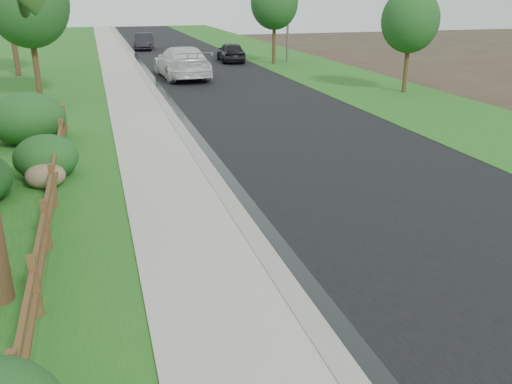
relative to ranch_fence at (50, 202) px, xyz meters
name	(u,v)px	position (x,y,z in m)	size (l,w,h in m)	color
road	(193,62)	(8.20, 28.60, -0.61)	(8.00, 90.00, 0.02)	black
curb	(135,63)	(4.00, 28.60, -0.56)	(0.40, 90.00, 0.12)	gray
wet_gutter	(140,63)	(4.35, 28.60, -0.60)	(0.50, 90.00, 0.00)	black
sidewalk	(116,64)	(2.70, 28.60, -0.57)	(2.20, 90.00, 0.10)	#ACA396
grass_strip	(88,65)	(0.80, 28.60, -0.59)	(1.60, 90.00, 0.06)	#195016
lawn_near	(8,68)	(-4.40, 28.60, -0.60)	(9.00, 90.00, 0.04)	#195016
verge_far	(283,58)	(15.10, 28.60, -0.60)	(6.00, 90.00, 0.04)	#195016
ranch_fence	(50,202)	(0.00, 0.00, 0.00)	(0.12, 16.92, 1.10)	#55371C
white_suv	(182,62)	(6.15, 20.87, 0.31)	(2.54, 6.25, 1.81)	silver
dark_car_mid	(231,52)	(10.80, 27.65, 0.10)	(1.65, 4.10, 1.40)	black
dark_car_far	(144,41)	(5.60, 38.50, 0.10)	(1.47, 4.22, 1.39)	black
boulder	(45,176)	(-0.30, 2.74, -0.28)	(1.02, 0.76, 0.68)	brown
shrub_c	(46,157)	(-0.30, 3.53, 0.00)	(1.70, 1.70, 1.23)	#184117
shrub_d	(26,118)	(-1.14, 7.60, 0.24)	(2.52, 2.52, 1.72)	#184117
tree_near_left	(27,3)	(-1.36, 15.45, 3.74)	(3.58, 3.58, 6.34)	#322614
tree_near_right	(410,21)	(16.13, 12.74, 2.87)	(2.80, 2.80, 5.04)	#322614
tree_mid_right	(274,3)	(13.42, 25.65, 3.47)	(3.25, 3.25, 5.89)	#322614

